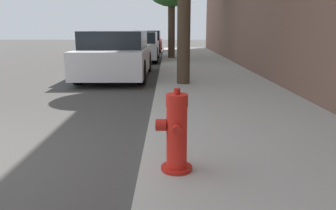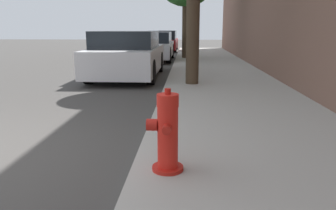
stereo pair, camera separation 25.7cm
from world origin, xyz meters
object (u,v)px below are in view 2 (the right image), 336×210
at_px(fire_hydrant, 167,134).
at_px(parked_car_far, 163,41).
at_px(parked_car_mid, 153,46).
at_px(parked_car_near, 128,55).

bearing_deg(fire_hydrant, parked_car_far, 94.37).
bearing_deg(parked_car_mid, parked_car_near, -92.45).
xyz_separation_m(parked_car_near, parked_car_mid, (0.23, 5.28, -0.03)).
bearing_deg(fire_hydrant, parked_car_mid, 96.45).
bearing_deg(parked_car_far, parked_car_near, -90.80).
bearing_deg(parked_car_mid, parked_car_far, 90.52).
relative_size(fire_hydrant, parked_car_far, 0.17).
xyz_separation_m(fire_hydrant, parked_car_mid, (-1.37, 12.09, 0.16)).
relative_size(parked_car_near, parked_car_far, 0.92).
relative_size(fire_hydrant, parked_car_near, 0.19).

